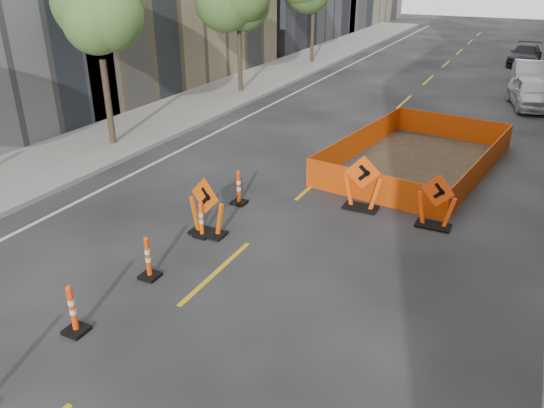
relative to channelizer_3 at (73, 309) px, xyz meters
The scene contains 15 objects.
ground_plane 1.68m from the channelizer_3, 35.84° to the right, with size 140.00×140.00×0.00m, color black.
sidewalk_left 13.50m from the channelizer_3, 124.86° to the left, with size 4.00×90.00×0.15m, color gray.
tree_l_b 12.20m from the channelizer_3, 128.10° to the left, with size 2.80×2.80×5.95m.
tree_l_c 20.74m from the channelizer_3, 110.45° to the left, with size 2.80×2.80×5.95m.
channelizer_3 is the anchor object (origin of this frame).
channelizer_4 2.20m from the channelizer_3, 88.70° to the left, with size 0.41×0.41×1.04m, color #E63F09, non-canonical shape.
channelizer_5 4.40m from the channelizer_3, 89.73° to the left, with size 0.38×0.38×0.96m, color #FF540A, non-canonical shape.
channelizer_6 6.60m from the channelizer_3, 91.02° to the left, with size 0.42×0.42×1.05m, color #D73D09, non-canonical shape.
chevron_sign_left 4.57m from the channelizer_3, 88.76° to the left, with size 1.07×0.64×1.61m, color #E05509, non-canonical shape.
chevron_sign_center 8.49m from the channelizer_3, 67.71° to the left, with size 1.10×0.66×1.65m, color #FF500A, non-canonical shape.
chevron_sign_right 9.30m from the channelizer_3, 55.06° to the left, with size 1.03×0.62×1.54m, color #F43E0A, non-canonical shape.
safety_fence 12.78m from the channelizer_3, 72.27° to the left, with size 4.46×7.58×0.95m, color #FF5A0D, non-canonical shape.
parked_car_near 23.78m from the channelizer_3, 72.90° to the left, with size 1.69×4.21×1.43m, color silver.
parked_car_mid 28.38m from the channelizer_3, 76.47° to the left, with size 1.50×4.30×1.42m, color #ABAAB0.
parked_car_far 35.73m from the channelizer_3, 80.16° to the left, with size 1.88×4.61×1.34m, color black.
Camera 1 is at (5.81, -4.82, 6.58)m, focal length 35.00 mm.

